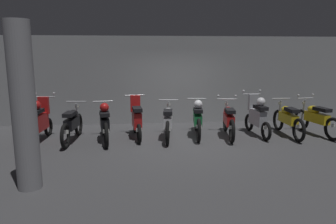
% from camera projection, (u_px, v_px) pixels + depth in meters
% --- Properties ---
extents(ground_plane, '(80.00, 80.00, 0.00)m').
position_uv_depth(ground_plane, '(185.00, 140.00, 8.67)').
color(ground_plane, '#424244').
extents(back_wall, '(16.00, 0.30, 2.93)m').
position_uv_depth(back_wall, '(175.00, 80.00, 10.70)').
color(back_wall, gray).
rests_on(back_wall, ground).
extents(motorbike_slot_0, '(0.59, 1.68, 1.29)m').
position_uv_depth(motorbike_slot_0, '(40.00, 121.00, 8.51)').
color(motorbike_slot_0, black).
rests_on(motorbike_slot_0, ground).
extents(motorbike_slot_1, '(0.56, 1.95, 1.03)m').
position_uv_depth(motorbike_slot_1, '(72.00, 124.00, 8.49)').
color(motorbike_slot_1, black).
rests_on(motorbike_slot_1, ground).
extents(motorbike_slot_2, '(0.56, 1.94, 1.08)m').
position_uv_depth(motorbike_slot_2, '(105.00, 122.00, 8.52)').
color(motorbike_slot_2, black).
rests_on(motorbike_slot_2, ground).
extents(motorbike_slot_3, '(0.56, 1.68, 1.18)m').
position_uv_depth(motorbike_slot_3, '(137.00, 119.00, 8.86)').
color(motorbike_slot_3, black).
rests_on(motorbike_slot_3, ground).
extents(motorbike_slot_4, '(0.56, 1.95, 1.03)m').
position_uv_depth(motorbike_slot_4, '(168.00, 121.00, 8.78)').
color(motorbike_slot_4, black).
rests_on(motorbike_slot_4, ground).
extents(motorbike_slot_5, '(0.56, 1.94, 1.08)m').
position_uv_depth(motorbike_slot_5, '(198.00, 118.00, 9.03)').
color(motorbike_slot_5, black).
rests_on(motorbike_slot_5, ground).
extents(motorbike_slot_6, '(0.58, 1.94, 1.15)m').
position_uv_depth(motorbike_slot_6, '(229.00, 120.00, 8.97)').
color(motorbike_slot_6, black).
rests_on(motorbike_slot_6, ground).
extents(motorbike_slot_7, '(0.59, 1.68, 1.29)m').
position_uv_depth(motorbike_slot_7, '(257.00, 116.00, 9.10)').
color(motorbike_slot_7, black).
rests_on(motorbike_slot_7, ground).
extents(motorbike_slot_8, '(0.56, 1.95, 1.03)m').
position_uv_depth(motorbike_slot_8, '(288.00, 119.00, 9.07)').
color(motorbike_slot_8, black).
rests_on(motorbike_slot_8, ground).
extents(motorbike_slot_9, '(0.60, 1.94, 1.15)m').
position_uv_depth(motorbike_slot_9, '(316.00, 118.00, 9.17)').
color(motorbike_slot_9, black).
rests_on(motorbike_slot_9, ground).
extents(support_pillar, '(0.42, 0.42, 2.93)m').
position_uv_depth(support_pillar, '(24.00, 108.00, 5.35)').
color(support_pillar, gray).
rests_on(support_pillar, ground).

